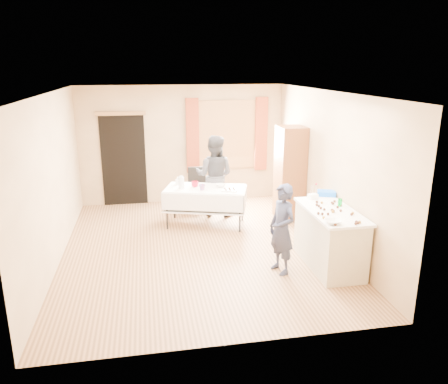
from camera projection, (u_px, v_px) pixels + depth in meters
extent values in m
cube|color=#9E7047|center=(199.00, 248.00, 7.48)|extent=(4.50, 5.50, 0.02)
cube|color=white|center=(196.00, 92.00, 6.75)|extent=(4.50, 5.50, 0.02)
cube|color=tan|center=(183.00, 145.00, 9.72)|extent=(4.50, 0.02, 2.60)
cube|color=tan|center=(231.00, 237.00, 4.51)|extent=(4.50, 0.02, 2.60)
cube|color=tan|center=(52.00, 180.00, 6.72)|extent=(0.02, 5.50, 2.60)
cube|color=tan|center=(328.00, 168.00, 7.50)|extent=(0.02, 5.50, 2.60)
cube|color=olive|center=(227.00, 135.00, 9.80)|extent=(1.32, 0.06, 1.52)
cube|color=white|center=(227.00, 135.00, 9.78)|extent=(1.20, 0.02, 1.40)
cube|color=maroon|center=(193.00, 136.00, 9.62)|extent=(0.28, 0.06, 1.65)
cube|color=maroon|center=(261.00, 134.00, 9.89)|extent=(0.28, 0.06, 1.65)
cube|color=black|center=(124.00, 160.00, 9.55)|extent=(0.95, 0.04, 2.00)
cube|color=olive|center=(121.00, 113.00, 9.24)|extent=(1.05, 0.06, 0.08)
cube|color=brown|center=(290.00, 173.00, 8.69)|extent=(0.50, 0.60, 1.87)
cube|color=#BFB79B|center=(329.00, 240.00, 6.70)|extent=(0.63, 1.39, 0.86)
cube|color=white|center=(331.00, 211.00, 6.57)|extent=(0.69, 1.45, 0.04)
cube|color=white|center=(205.00, 189.00, 8.34)|extent=(1.66, 1.16, 0.04)
cube|color=black|center=(197.00, 192.00, 9.27)|extent=(0.40, 0.40, 0.05)
cube|color=black|center=(197.00, 179.00, 9.36)|extent=(0.38, 0.06, 0.54)
imported|color=#20253F|center=(282.00, 229.00, 6.42)|extent=(0.70, 0.64, 1.37)
imported|color=black|center=(214.00, 176.00, 8.93)|extent=(1.27, 1.22, 1.66)
cylinder|color=#049B28|center=(340.00, 202.00, 6.72)|extent=(0.08, 0.08, 0.12)
imported|color=white|center=(333.00, 222.00, 5.99)|extent=(0.24, 0.24, 0.05)
cube|color=white|center=(313.00, 196.00, 7.10)|extent=(0.17, 0.14, 0.08)
cube|color=blue|center=(326.00, 193.00, 7.28)|extent=(0.35, 0.30, 0.08)
cylinder|color=silver|center=(181.00, 183.00, 8.26)|extent=(0.13, 0.13, 0.22)
imported|color=#B71027|center=(195.00, 184.00, 8.38)|extent=(0.24, 0.24, 0.11)
imported|color=red|center=(202.00, 187.00, 8.17)|extent=(0.15, 0.15, 0.11)
imported|color=white|center=(221.00, 185.00, 8.40)|extent=(0.32, 0.32, 0.06)
cube|color=white|center=(230.00, 190.00, 8.14)|extent=(0.34, 0.30, 0.02)
imported|color=white|center=(178.00, 181.00, 8.54)|extent=(0.10, 0.10, 0.15)
sphere|color=#3F2314|center=(324.00, 218.00, 6.17)|extent=(0.04, 0.04, 0.04)
sphere|color=black|center=(335.00, 201.00, 6.92)|extent=(0.04, 0.04, 0.04)
sphere|color=black|center=(319.00, 206.00, 6.68)|extent=(0.04, 0.04, 0.04)
sphere|color=black|center=(333.00, 204.00, 6.80)|extent=(0.04, 0.04, 0.04)
sphere|color=black|center=(332.00, 210.00, 6.50)|extent=(0.04, 0.04, 0.04)
sphere|color=black|center=(333.00, 211.00, 6.45)|extent=(0.04, 0.04, 0.04)
sphere|color=#3F2314|center=(360.00, 222.00, 6.00)|extent=(0.04, 0.04, 0.04)
sphere|color=black|center=(321.00, 208.00, 6.59)|extent=(0.04, 0.04, 0.04)
sphere|color=black|center=(340.00, 204.00, 6.76)|extent=(0.04, 0.04, 0.04)
sphere|color=black|center=(317.00, 205.00, 6.74)|extent=(0.04, 0.04, 0.04)
sphere|color=black|center=(328.00, 214.00, 6.33)|extent=(0.04, 0.04, 0.04)
sphere|color=black|center=(341.00, 205.00, 6.72)|extent=(0.04, 0.04, 0.04)
sphere|color=#3F2314|center=(333.00, 212.00, 6.42)|extent=(0.04, 0.04, 0.04)
sphere|color=black|center=(318.00, 213.00, 6.35)|extent=(0.04, 0.04, 0.04)
sphere|color=black|center=(338.00, 207.00, 6.63)|extent=(0.04, 0.04, 0.04)
sphere|color=black|center=(341.00, 211.00, 6.46)|extent=(0.04, 0.04, 0.04)
sphere|color=black|center=(322.00, 214.00, 6.33)|extent=(0.04, 0.04, 0.04)
sphere|color=black|center=(332.00, 203.00, 6.84)|extent=(0.04, 0.04, 0.04)
sphere|color=#3F2314|center=(353.00, 213.00, 6.36)|extent=(0.04, 0.04, 0.04)
sphere|color=black|center=(358.00, 223.00, 5.97)|extent=(0.04, 0.04, 0.04)
sphere|color=black|center=(352.00, 214.00, 6.31)|extent=(0.04, 0.04, 0.04)
sphere|color=black|center=(333.00, 211.00, 6.47)|extent=(0.04, 0.04, 0.04)
sphere|color=black|center=(317.00, 202.00, 6.88)|extent=(0.04, 0.04, 0.04)
sphere|color=black|center=(356.00, 224.00, 5.94)|extent=(0.04, 0.04, 0.04)
sphere|color=#3F2314|center=(322.00, 202.00, 6.85)|extent=(0.04, 0.04, 0.04)
sphere|color=black|center=(324.00, 209.00, 6.52)|extent=(0.04, 0.04, 0.04)
sphere|color=black|center=(356.00, 222.00, 6.01)|extent=(0.04, 0.04, 0.04)
sphere|color=black|center=(335.00, 224.00, 5.91)|extent=(0.04, 0.04, 0.04)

